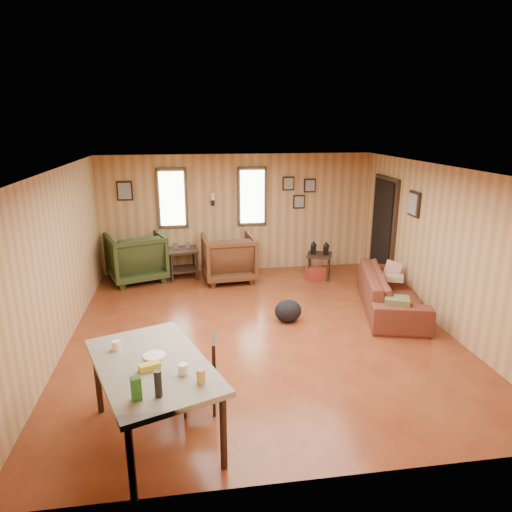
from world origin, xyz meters
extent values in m
cube|color=brown|center=(0.00, 0.00, -0.01)|extent=(5.50, 6.00, 0.02)
cube|color=#997C5B|center=(0.00, 0.00, 2.41)|extent=(5.50, 6.00, 0.02)
cube|color=tan|center=(0.00, 3.01, 1.20)|extent=(5.50, 0.02, 2.40)
cube|color=tan|center=(0.00, -3.01, 1.20)|extent=(5.50, 0.02, 2.40)
cube|color=tan|center=(-2.76, 0.00, 1.20)|extent=(0.02, 6.00, 2.40)
cube|color=tan|center=(2.76, 0.00, 1.20)|extent=(0.02, 6.00, 2.40)
cube|color=black|center=(-1.30, 2.97, 1.55)|extent=(0.60, 0.05, 1.20)
cube|color=#E0F2D1|center=(-1.30, 2.93, 1.55)|extent=(0.48, 0.04, 1.06)
cube|color=black|center=(0.30, 2.97, 1.55)|extent=(0.60, 0.05, 1.20)
cube|color=#E0F2D1|center=(0.30, 2.93, 1.55)|extent=(0.48, 0.04, 1.06)
cube|color=black|center=(-0.50, 2.95, 1.45)|extent=(0.07, 0.05, 0.12)
cylinder|color=silver|center=(-0.50, 2.89, 1.58)|extent=(0.07, 0.07, 0.14)
cube|color=black|center=(2.72, 1.95, 1.00)|extent=(0.06, 1.00, 2.05)
cube|color=black|center=(2.68, 1.95, 1.00)|extent=(0.04, 0.82, 1.90)
cube|color=black|center=(1.05, 2.97, 1.80)|extent=(0.24, 0.04, 0.28)
cube|color=#9E998C|center=(1.05, 2.94, 1.80)|extent=(0.19, 0.02, 0.22)
cube|color=black|center=(1.50, 2.97, 1.75)|extent=(0.24, 0.04, 0.28)
cube|color=#9E998C|center=(1.50, 2.94, 1.75)|extent=(0.19, 0.02, 0.22)
cube|color=black|center=(1.28, 2.97, 1.42)|extent=(0.24, 0.04, 0.28)
cube|color=#9E998C|center=(1.28, 2.94, 1.42)|extent=(0.19, 0.02, 0.22)
cube|color=black|center=(-2.20, 2.97, 1.72)|extent=(0.30, 0.04, 0.38)
cube|color=#9E998C|center=(-2.20, 2.94, 1.72)|extent=(0.24, 0.02, 0.31)
cube|color=black|center=(2.72, 0.85, 1.70)|extent=(0.04, 0.34, 0.42)
cube|color=#9E998C|center=(2.69, 0.85, 1.70)|extent=(0.02, 0.27, 0.34)
imported|color=maroon|center=(2.27, 0.49, 0.43)|extent=(1.18, 2.29, 0.86)
imported|color=#4E2C17|center=(-0.25, 2.37, 0.50)|extent=(1.04, 0.98, 1.00)
imported|color=#2C3719|center=(-2.04, 2.61, 0.52)|extent=(1.27, 1.24, 1.05)
cube|color=black|center=(-1.14, 2.60, 0.58)|extent=(0.65, 0.60, 0.04)
cube|color=black|center=(-1.14, 2.60, 0.19)|extent=(0.59, 0.54, 0.03)
cylinder|color=black|center=(-1.35, 2.36, 0.29)|extent=(0.05, 0.05, 0.57)
cylinder|color=black|center=(-0.87, 2.43, 0.29)|extent=(0.05, 0.05, 0.57)
cylinder|color=black|center=(-1.41, 2.78, 0.29)|extent=(0.05, 0.05, 0.57)
cylinder|color=black|center=(-0.93, 2.85, 0.29)|extent=(0.05, 0.05, 0.57)
cube|color=brown|center=(-1.26, 2.59, 0.67)|extent=(0.11, 0.04, 0.14)
cube|color=brown|center=(-1.03, 2.62, 0.67)|extent=(0.10, 0.03, 0.13)
cube|color=black|center=(1.54, 2.21, 0.48)|extent=(0.61, 0.61, 0.04)
cylinder|color=black|center=(1.30, 2.10, 0.24)|extent=(0.04, 0.04, 0.48)
cylinder|color=black|center=(1.65, 1.97, 0.24)|extent=(0.04, 0.04, 0.48)
cylinder|color=black|center=(1.43, 2.45, 0.24)|extent=(0.04, 0.04, 0.48)
cylinder|color=black|center=(1.78, 2.32, 0.24)|extent=(0.04, 0.04, 0.48)
cube|color=black|center=(1.42, 2.25, 0.58)|extent=(0.13, 0.13, 0.17)
cone|color=black|center=(1.42, 2.25, 0.71)|extent=(0.18, 0.18, 0.10)
cube|color=black|center=(1.66, 2.17, 0.58)|extent=(0.13, 0.13, 0.17)
cone|color=black|center=(1.66, 2.17, 0.71)|extent=(0.18, 0.18, 0.10)
cube|color=maroon|center=(1.44, 2.10, 0.12)|extent=(0.38, 0.31, 0.24)
ellipsoid|color=black|center=(0.48, 0.25, 0.18)|extent=(0.46, 0.37, 0.36)
cube|color=brown|center=(1.99, -0.30, 0.48)|extent=(0.44, 0.40, 0.12)
cube|color=red|center=(2.49, 0.93, 0.55)|extent=(0.32, 0.19, 0.31)
cube|color=tan|center=(2.42, 0.72, 0.46)|extent=(0.37, 0.33, 0.09)
cube|color=gray|center=(-1.38, -2.23, 0.79)|extent=(1.46, 1.84, 0.05)
cylinder|color=black|center=(-1.52, -3.02, 0.39)|extent=(0.08, 0.08, 0.77)
cylinder|color=black|center=(-0.76, -2.74, 0.39)|extent=(0.08, 0.08, 0.77)
cylinder|color=black|center=(-2.01, -1.71, 0.39)|extent=(0.08, 0.08, 0.77)
cylinder|color=black|center=(-1.24, -1.43, 0.39)|extent=(0.08, 0.08, 0.77)
cylinder|color=white|center=(-1.09, -2.46, 0.87)|extent=(0.11, 0.11, 0.10)
cylinder|color=white|center=(-1.75, -1.91, 0.87)|extent=(0.11, 0.11, 0.10)
cube|color=#225E22|center=(-1.46, -2.80, 0.92)|extent=(0.10, 0.10, 0.20)
cylinder|color=black|center=(-1.29, -2.79, 0.94)|extent=(0.08, 0.08, 0.24)
cylinder|color=tan|center=(-0.93, -2.63, 0.88)|extent=(0.10, 0.10, 0.13)
cylinder|color=white|center=(-1.37, -2.11, 0.83)|extent=(0.28, 0.28, 0.02)
cube|color=yellow|center=(-1.40, -2.34, 0.85)|extent=(0.21, 0.15, 0.06)
cube|color=#2C3719|center=(-0.95, -1.82, 0.41)|extent=(0.40, 0.40, 0.05)
cube|color=black|center=(-0.78, -1.82, 0.63)|extent=(0.05, 0.36, 0.42)
cylinder|color=black|center=(-1.11, -1.96, 0.20)|extent=(0.03, 0.03, 0.40)
cylinder|color=black|center=(-0.80, -1.98, 0.20)|extent=(0.03, 0.03, 0.40)
cylinder|color=black|center=(-1.09, -1.66, 0.20)|extent=(0.03, 0.03, 0.40)
cylinder|color=black|center=(-0.78, -1.67, 0.20)|extent=(0.03, 0.03, 0.40)
camera|label=1|loc=(-0.98, -6.17, 3.01)|focal=32.00mm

